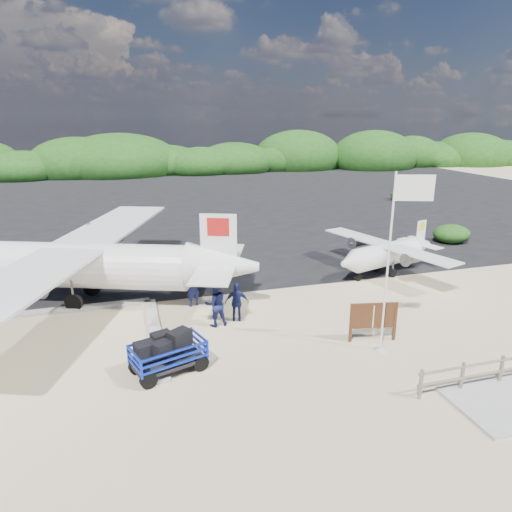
{
  "coord_description": "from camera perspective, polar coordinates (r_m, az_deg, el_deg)",
  "views": [
    {
      "loc": [
        -5.19,
        -15.24,
        8.34
      ],
      "look_at": [
        0.65,
        4.97,
        1.83
      ],
      "focal_mm": 32.0,
      "sensor_mm": 36.0,
      "label": 1
    }
  ],
  "objects": [
    {
      "name": "ground",
      "position": [
        18.13,
        2.43,
        -10.21
      ],
      "size": [
        160.0,
        160.0,
        0.0
      ],
      "primitive_type": "plane",
      "color": "beige"
    },
    {
      "name": "asphalt_apron",
      "position": [
        46.29,
        -9.47,
        6.58
      ],
      "size": [
        90.0,
        50.0,
        0.04
      ],
      "primitive_type": null,
      "color": "#B2B2B2",
      "rests_on": "ground"
    },
    {
      "name": "lagoon",
      "position": [
        19.09,
        -26.29,
        -10.65
      ],
      "size": [
        9.0,
        7.0,
        0.4
      ],
      "primitive_type": null,
      "color": "#B2B2B2",
      "rests_on": "ground"
    },
    {
      "name": "walkway_pad",
      "position": [
        16.41,
        29.21,
        -15.8
      ],
      "size": [
        3.5,
        2.5,
        0.1
      ],
      "primitive_type": null,
      "color": "#B2B2B2",
      "rests_on": "ground"
    },
    {
      "name": "vegetation_band",
      "position": [
        70.92,
        -11.99,
        10.07
      ],
      "size": [
        124.0,
        8.0,
        4.4
      ],
      "primitive_type": null,
      "color": "#B2B2B2",
      "rests_on": "ground"
    },
    {
      "name": "fence",
      "position": [
        17.31,
        28.07,
        -13.85
      ],
      "size": [
        6.4,
        2.0,
        1.1
      ],
      "primitive_type": null,
      "color": "#B2B2B2",
      "rests_on": "ground"
    },
    {
      "name": "baggage_cart",
      "position": [
        16.24,
        -10.77,
        -14.04
      ],
      "size": [
        2.94,
        2.23,
        1.3
      ],
      "primitive_type": null,
      "rotation": [
        0.0,
        0.0,
        0.32
      ],
      "color": "#0C23B5",
      "rests_on": "ground"
    },
    {
      "name": "flagpole",
      "position": [
        17.87,
        15.26,
        -11.3
      ],
      "size": [
        1.42,
        0.92,
        6.58
      ],
      "primitive_type": null,
      "rotation": [
        0.0,
        0.0,
        -0.31
      ],
      "color": "white",
      "rests_on": "ground"
    },
    {
      "name": "signboard",
      "position": [
        18.48,
        14.24,
        -10.21
      ],
      "size": [
        1.95,
        0.56,
        1.61
      ],
      "primitive_type": null,
      "rotation": [
        0.0,
        0.0,
        -0.2
      ],
      "color": "#4D2B16",
      "rests_on": "ground"
    },
    {
      "name": "crew_a",
      "position": [
        20.84,
        -7.92,
        -3.96
      ],
      "size": [
        0.75,
        0.62,
        1.76
      ],
      "primitive_type": "imported",
      "rotation": [
        0.0,
        0.0,
        3.5
      ],
      "color": "#151C51",
      "rests_on": "ground"
    },
    {
      "name": "crew_b",
      "position": [
        18.8,
        -5.08,
        -5.97
      ],
      "size": [
        0.99,
        0.79,
        1.93
      ],
      "primitive_type": "imported",
      "rotation": [
        0.0,
        0.0,
        3.21
      ],
      "color": "#151C51",
      "rests_on": "ground"
    },
    {
      "name": "crew_c",
      "position": [
        19.22,
        -2.39,
        -5.79
      ],
      "size": [
        1.06,
        0.66,
        1.69
      ],
      "primitive_type": "imported",
      "rotation": [
        0.0,
        0.0,
        2.88
      ],
      "color": "#151C51",
      "rests_on": "ground"
    },
    {
      "name": "aircraft_large",
      "position": [
        43.05,
        8.05,
        5.85
      ],
      "size": [
        23.57,
        23.57,
        5.49
      ],
      "primitive_type": null,
      "rotation": [
        0.0,
        0.0,
        2.78
      ],
      "color": "#B2B2B2",
      "rests_on": "ground"
    },
    {
      "name": "aircraft_small",
      "position": [
        46.96,
        -27.26,
        5.05
      ],
      "size": [
        8.8,
        8.8,
        2.54
      ],
      "primitive_type": null,
      "rotation": [
        0.0,
        0.0,
        3.44
      ],
      "color": "#B2B2B2",
      "rests_on": "ground"
    }
  ]
}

